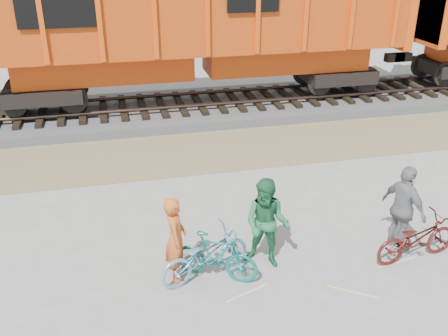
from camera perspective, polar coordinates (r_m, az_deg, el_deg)
The scene contains 11 objects.
ground at distance 9.81m, azimuth 7.09°, elevation -10.28°, with size 120.00×120.00×0.00m, color #9E9E99.
gravel_strip at distance 14.43m, azimuth -0.31°, elevation 2.11°, with size 120.00×3.00×0.02m, color #907F59.
ballast_bed at distance 17.59m, azimuth -2.90°, elevation 6.87°, with size 120.00×4.00×0.30m, color slate.
track at distance 17.49m, azimuth -2.93°, elevation 7.88°, with size 120.00×2.60×0.24m.
hopper_car_center at distance 16.92m, azimuth -3.02°, elevation 16.10°, with size 14.00×3.13×4.65m.
bicycle_blue at distance 9.04m, azimuth -2.18°, elevation -9.91°, with size 0.62×1.77×0.93m, color #6FA3CA.
bicycle_teal at distance 9.00m, azimuth -0.97°, elevation -10.06°, with size 0.44×1.55×0.93m, color #12736A.
bicycle_maroon at distance 10.17m, azimuth 21.13°, elevation -7.51°, with size 0.60×1.73×0.91m, color #541713.
person_solo at distance 8.86m, azimuth -5.55°, elevation -8.09°, with size 0.59×0.39×1.63m, color #D45A24.
person_man at distance 9.16m, azimuth 4.90°, elevation -6.38°, with size 0.85×0.67×1.76m, color #236A3F.
person_woman at distance 10.18m, azimuth 19.83°, elevation -4.42°, with size 1.04×0.43×1.77m, color gray.
Camera 1 is at (-2.99, -7.44, 5.65)m, focal length 40.00 mm.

